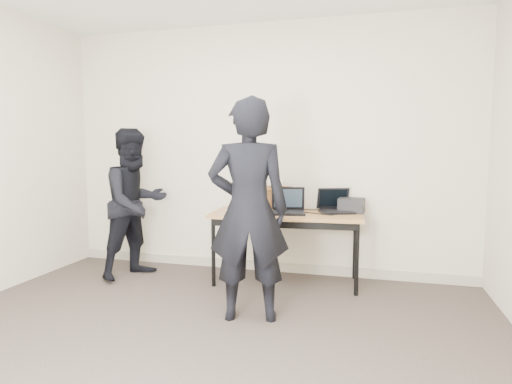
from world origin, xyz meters
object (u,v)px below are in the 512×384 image
(equipment_box, at_px, (351,205))
(desk, at_px, (286,219))
(laptop_beige, at_px, (243,206))
(laptop_right, at_px, (335,207))
(laptop_center, at_px, (288,207))
(leather_satchel, at_px, (274,197))
(person_typist, at_px, (248,210))
(person_observer, at_px, (135,203))

(equipment_box, bearing_deg, desk, -163.04)
(laptop_beige, bearing_deg, desk, -5.23)
(desk, relative_size, laptop_right, 3.73)
(laptop_center, bearing_deg, leather_satchel, 117.48)
(desk, relative_size, leather_satchel, 4.16)
(desk, xyz_separation_m, laptop_right, (0.47, 0.17, 0.11))
(laptop_right, distance_m, equipment_box, 0.16)
(desk, height_order, equipment_box, equipment_box)
(laptop_right, bearing_deg, person_typist, -136.93)
(desk, xyz_separation_m, person_typist, (-0.12, -0.97, 0.22))
(laptop_beige, distance_m, leather_satchel, 0.36)
(laptop_beige, relative_size, laptop_center, 0.83)
(desk, relative_size, person_typist, 0.87)
(desk, distance_m, laptop_right, 0.51)
(desk, distance_m, equipment_box, 0.67)
(desk, height_order, leather_satchel, leather_satchel)
(laptop_right, height_order, person_observer, person_observer)
(laptop_beige, height_order, equipment_box, laptop_beige)
(equipment_box, bearing_deg, laptop_center, -160.22)
(leather_satchel, bearing_deg, laptop_center, -47.88)
(person_observer, bearing_deg, equipment_box, -55.23)
(laptop_right, xyz_separation_m, person_typist, (-0.59, -1.14, 0.11))
(desk, relative_size, laptop_beige, 4.81)
(person_typist, bearing_deg, laptop_beige, -85.28)
(leather_satchel, xyz_separation_m, person_typist, (0.06, -1.20, 0.03))
(equipment_box, bearing_deg, person_observer, -170.35)
(laptop_right, xyz_separation_m, person_observer, (-2.06, -0.35, 0.01))
(equipment_box, distance_m, person_typist, 1.39)
(laptop_right, relative_size, leather_satchel, 1.11)
(laptop_beige, xyz_separation_m, laptop_center, (0.47, -0.03, 0.01))
(laptop_right, distance_m, person_typist, 1.29)
(leather_satchel, distance_m, person_typist, 1.20)
(leather_satchel, bearing_deg, laptop_beige, -136.90)
(person_observer, bearing_deg, laptop_center, -59.25)
(laptop_right, distance_m, leather_satchel, 0.66)
(desk, xyz_separation_m, leather_satchel, (-0.18, 0.23, 0.19))
(person_typist, height_order, person_observer, person_typist)
(desk, xyz_separation_m, laptop_beige, (-0.45, 0.00, 0.11))
(person_typist, distance_m, person_observer, 1.67)
(equipment_box, xyz_separation_m, person_observer, (-2.22, -0.38, -0.01))
(person_observer, bearing_deg, desk, -58.23)
(laptop_beige, xyz_separation_m, person_typist, (0.33, -0.98, 0.11))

